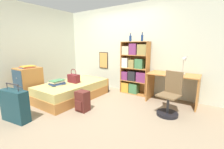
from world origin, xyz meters
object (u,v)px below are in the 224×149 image
at_px(handbag, 74,78).
at_px(magazine_pile_on_dresser, 28,67).
at_px(bed, 74,90).
at_px(desk, 173,83).
at_px(desk_lamp, 185,61).
at_px(desk_chair, 169,101).
at_px(book_stack_on_bed, 57,83).
at_px(bottle_green, 130,38).
at_px(bookcase, 134,68).
at_px(backpack, 82,101).
at_px(suitcase, 15,106).
at_px(bottle_brown, 142,38).
at_px(dresser, 29,84).

distance_m(handbag, magazine_pile_on_dresser, 1.20).
relative_size(bed, magazine_pile_on_dresser, 4.93).
relative_size(handbag, desk, 0.32).
distance_m(magazine_pile_on_dresser, desk, 3.69).
relative_size(magazine_pile_on_dresser, desk_lamp, 0.82).
xyz_separation_m(bed, desk_chair, (2.41, 0.41, 0.08)).
relative_size(bed, handbag, 5.04).
distance_m(book_stack_on_bed, bottle_green, 2.35).
xyz_separation_m(desk, desk_chair, (0.11, -0.72, -0.22)).
relative_size(book_stack_on_bed, desk_lamp, 0.81).
height_order(bed, desk_chair, desk_chair).
relative_size(bookcase, backpack, 3.40).
relative_size(suitcase, desk, 0.63).
height_order(suitcase, bottle_brown, bottle_brown).
height_order(book_stack_on_bed, dresser, dresser).
bearing_deg(book_stack_on_bed, bottle_green, 55.35).
bearing_deg(bed, bookcase, 47.28).
height_order(bottle_brown, desk_chair, bottle_brown).
bearing_deg(bottle_green, backpack, -97.39).
bearing_deg(dresser, book_stack_on_bed, 24.31).
height_order(bed, bottle_brown, bottle_brown).
distance_m(suitcase, desk_lamp, 3.73).
distance_m(magazine_pile_on_dresser, bottle_brown, 3.11).
xyz_separation_m(dresser, backpack, (1.68, 0.27, -0.20)).
xyz_separation_m(dresser, bottle_green, (1.90, 2.03, 1.19)).
xyz_separation_m(book_stack_on_bed, bottle_brown, (1.55, 1.66, 1.13)).
xyz_separation_m(magazine_pile_on_dresser, desk, (3.18, 1.84, -0.36)).
distance_m(magazine_pile_on_dresser, backpack, 1.82).
height_order(handbag, backpack, handbag).
xyz_separation_m(bookcase, bottle_green, (-0.15, 0.02, 0.85)).
distance_m(suitcase, desk_chair, 3.01).
bearing_deg(suitcase, book_stack_on_bed, 101.11).
distance_m(handbag, dresser, 1.17).
bearing_deg(bottle_brown, book_stack_on_bed, -133.01).
distance_m(bottle_brown, desk, 1.43).
relative_size(desk_lamp, desk_chair, 0.52).
xyz_separation_m(desk, desk_lamp, (0.21, 0.09, 0.54)).
bearing_deg(desk_chair, bottle_brown, 139.76).
height_order(magazine_pile_on_dresser, bookcase, bookcase).
xyz_separation_m(bookcase, backpack, (-0.38, -1.74, -0.54)).
relative_size(bottle_green, desk_chair, 0.27).
relative_size(bed, bottle_green, 7.88).
height_order(magazine_pile_on_dresser, desk, magazine_pile_on_dresser).
bearing_deg(dresser, suitcase, -38.90).
bearing_deg(bottle_green, desk_chair, -32.80).
bearing_deg(book_stack_on_bed, dresser, -155.69).
relative_size(bed, dresser, 2.21).
relative_size(desk, desk_chair, 1.29).
height_order(dresser, desk, dresser).
bearing_deg(bed, magazine_pile_on_dresser, -140.93).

